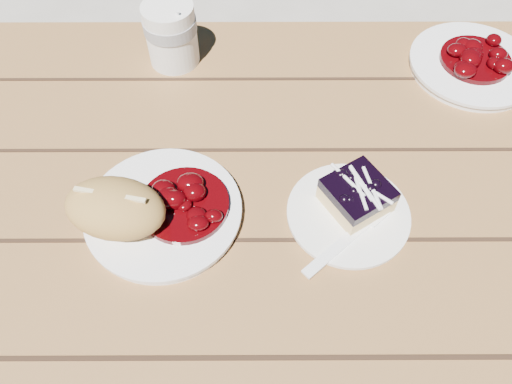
{
  "coord_description": "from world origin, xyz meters",
  "views": [
    {
      "loc": [
        0.06,
        -0.42,
        1.35
      ],
      "look_at": [
        0.06,
        -0.04,
        0.81
      ],
      "focal_mm": 35.0,
      "sensor_mm": 36.0,
      "label": 1
    }
  ],
  "objects_px": {
    "picnic_table": "(220,246)",
    "bread_roll": "(115,208)",
    "coffee_cup": "(171,34)",
    "dessert_plate": "(348,215)",
    "main_plate": "(164,213)",
    "blueberry_cake": "(357,195)",
    "second_plate": "(472,66)"
  },
  "relations": [
    {
      "from": "picnic_table",
      "to": "bread_roll",
      "type": "xyz_separation_m",
      "value": [
        -0.12,
        -0.06,
        0.21
      ]
    },
    {
      "from": "coffee_cup",
      "to": "dessert_plate",
      "type": "bearing_deg",
      "value": -50.68
    },
    {
      "from": "main_plate",
      "to": "bread_roll",
      "type": "xyz_separation_m",
      "value": [
        -0.05,
        -0.02,
        0.04
      ]
    },
    {
      "from": "dessert_plate",
      "to": "main_plate",
      "type": "bearing_deg",
      "value": 179.59
    },
    {
      "from": "main_plate",
      "to": "dessert_plate",
      "type": "relative_size",
      "value": 1.28
    },
    {
      "from": "picnic_table",
      "to": "coffee_cup",
      "type": "relative_size",
      "value": 18.33
    },
    {
      "from": "main_plate",
      "to": "coffee_cup",
      "type": "distance_m",
      "value": 0.34
    },
    {
      "from": "picnic_table",
      "to": "main_plate",
      "type": "distance_m",
      "value": 0.19
    },
    {
      "from": "bread_roll",
      "to": "coffee_cup",
      "type": "xyz_separation_m",
      "value": [
        0.04,
        0.35,
        0.0
      ]
    },
    {
      "from": "bread_roll",
      "to": "blueberry_cake",
      "type": "bearing_deg",
      "value": 5.84
    },
    {
      "from": "second_plate",
      "to": "coffee_cup",
      "type": "bearing_deg",
      "value": 177.07
    },
    {
      "from": "main_plate",
      "to": "coffee_cup",
      "type": "relative_size",
      "value": 1.96
    },
    {
      "from": "picnic_table",
      "to": "dessert_plate",
      "type": "bearing_deg",
      "value": -12.32
    },
    {
      "from": "main_plate",
      "to": "second_plate",
      "type": "bearing_deg",
      "value": 30.84
    },
    {
      "from": "main_plate",
      "to": "dessert_plate",
      "type": "bearing_deg",
      "value": -0.41
    },
    {
      "from": "picnic_table",
      "to": "coffee_cup",
      "type": "height_order",
      "value": "coffee_cup"
    },
    {
      "from": "picnic_table",
      "to": "coffee_cup",
      "type": "xyz_separation_m",
      "value": [
        -0.08,
        0.29,
        0.22
      ]
    },
    {
      "from": "coffee_cup",
      "to": "bread_roll",
      "type": "bearing_deg",
      "value": -96.61
    },
    {
      "from": "bread_roll",
      "to": "blueberry_cake",
      "type": "height_order",
      "value": "bread_roll"
    },
    {
      "from": "dessert_plate",
      "to": "blueberry_cake",
      "type": "distance_m",
      "value": 0.03
    },
    {
      "from": "picnic_table",
      "to": "blueberry_cake",
      "type": "bearing_deg",
      "value": -7.59
    },
    {
      "from": "blueberry_cake",
      "to": "coffee_cup",
      "type": "relative_size",
      "value": 1.0
    },
    {
      "from": "coffee_cup",
      "to": "second_plate",
      "type": "relative_size",
      "value": 0.51
    },
    {
      "from": "bread_roll",
      "to": "blueberry_cake",
      "type": "relative_size",
      "value": 1.25
    },
    {
      "from": "blueberry_cake",
      "to": "main_plate",
      "type": "bearing_deg",
      "value": 150.61
    },
    {
      "from": "picnic_table",
      "to": "bread_roll",
      "type": "relative_size",
      "value": 14.72
    },
    {
      "from": "dessert_plate",
      "to": "coffee_cup",
      "type": "relative_size",
      "value": 1.53
    },
    {
      "from": "coffee_cup",
      "to": "picnic_table",
      "type": "bearing_deg",
      "value": -74.39
    },
    {
      "from": "coffee_cup",
      "to": "second_plate",
      "type": "xyz_separation_m",
      "value": [
        0.53,
        -0.03,
        -0.05
      ]
    },
    {
      "from": "picnic_table",
      "to": "bread_roll",
      "type": "height_order",
      "value": "bread_roll"
    },
    {
      "from": "blueberry_cake",
      "to": "dessert_plate",
      "type": "bearing_deg",
      "value": -155.88
    },
    {
      "from": "bread_roll",
      "to": "picnic_table",
      "type": "bearing_deg",
      "value": 26.15
    }
  ]
}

